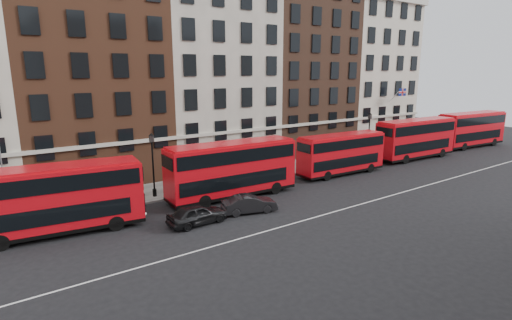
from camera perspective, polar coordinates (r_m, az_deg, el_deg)
ground at (r=32.50m, az=9.32°, el=-6.11°), size 120.00×120.00×0.00m
pavement at (r=40.26m, az=-1.20°, el=-2.13°), size 80.00×5.00×0.15m
kerb at (r=38.29m, az=0.90°, el=-2.91°), size 80.00×0.30×0.16m
road_centre_line at (r=31.20m, az=11.91°, el=-7.02°), size 70.00×0.12×0.01m
building_terrace at (r=45.07m, az=-7.00°, el=12.43°), size 64.00×11.95×22.00m
bus_a at (r=28.51m, az=-26.97°, el=-4.93°), size 11.03×3.99×4.53m
bus_b at (r=32.91m, az=-3.47°, el=-1.19°), size 11.20×3.22×4.65m
bus_c at (r=41.17m, az=12.09°, el=0.98°), size 9.95×2.91×4.13m
bus_d at (r=51.08m, az=21.84°, el=2.95°), size 11.37×3.37×4.72m
bus_e at (r=62.32m, az=28.40°, el=3.96°), size 11.52×3.77×4.76m
car_rear at (r=27.97m, az=-8.39°, el=-7.67°), size 4.27×1.84×1.44m
car_front at (r=29.86m, az=-0.94°, el=-6.28°), size 4.33×2.47×1.35m
lamp_post_left at (r=33.63m, az=-14.52°, el=-0.26°), size 0.44×0.44×5.33m
lamp_post_right at (r=49.98m, az=15.83°, el=3.82°), size 0.44×0.44×5.33m
traffic_light at (r=57.72m, az=22.78°, el=3.81°), size 0.25×0.45×3.27m
iron_railings at (r=41.91m, az=-2.90°, el=-0.74°), size 6.60×0.06×1.00m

